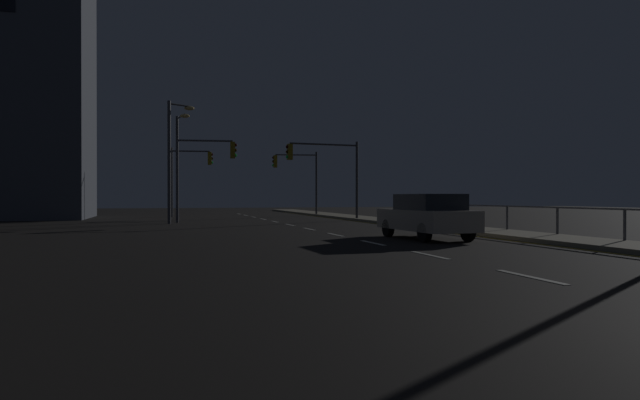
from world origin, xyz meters
TOP-DOWN VIEW (x-y plane):
  - ground_plane at (0.00, 17.50)m, footprint 112.00×112.00m
  - sidewalk_right at (6.16, 17.50)m, footprint 2.30×77.00m
  - lane_markings_center at (0.00, 21.00)m, footprint 0.14×50.00m
  - lane_edge_line at (4.76, 22.50)m, footprint 0.14×53.00m
  - car at (2.44, 14.10)m, footprint 1.97×4.46m
  - traffic_light_mid_right at (3.24, 29.58)m, footprint 4.76×0.72m
  - traffic_light_overhead_east at (-4.41, 39.06)m, footprint 3.05×0.57m
  - traffic_light_near_left at (3.71, 39.16)m, footprint 3.52×0.70m
  - traffic_light_far_center at (-4.08, 29.28)m, footprint 3.44×0.63m
  - street_lamp_corner at (-5.83, 28.06)m, footprint 1.47×1.00m
  - street_lamp_far_end at (-5.42, 32.38)m, footprint 0.76×2.37m
  - barrier_fence at (7.16, 10.23)m, footprint 0.09×24.55m

SIDE VIEW (x-z plane):
  - ground_plane at x=0.00m, z-range 0.00..0.00m
  - lane_edge_line at x=4.76m, z-range 0.00..0.01m
  - lane_markings_center at x=0.00m, z-range 0.00..0.01m
  - sidewalk_right at x=6.16m, z-range 0.00..0.14m
  - car at x=2.44m, z-range 0.04..1.61m
  - barrier_fence at x=7.16m, z-range 0.39..1.37m
  - traffic_light_far_center at x=-4.08m, z-range 1.00..5.95m
  - traffic_light_near_left at x=3.71m, z-range 1.13..5.98m
  - traffic_light_overhead_east at x=-4.41m, z-range 1.00..6.11m
  - traffic_light_mid_right at x=3.24m, z-range 1.18..5.98m
  - street_lamp_far_end at x=-5.42m, z-range 0.76..7.29m
  - street_lamp_corner at x=-5.83m, z-range 0.69..7.38m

